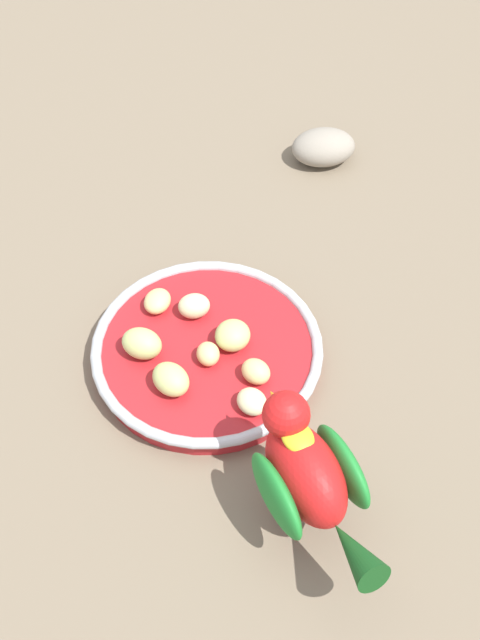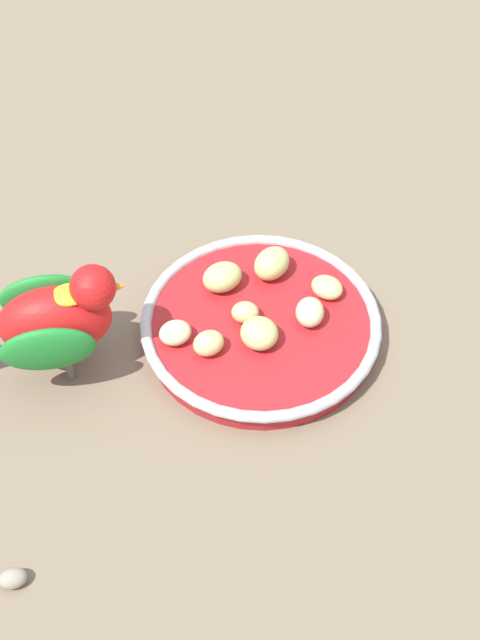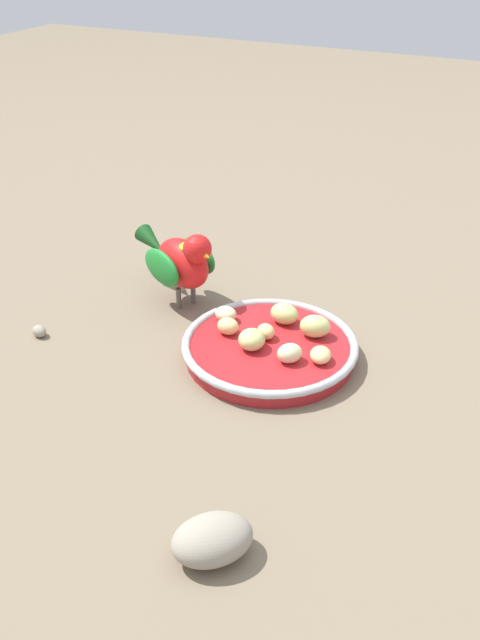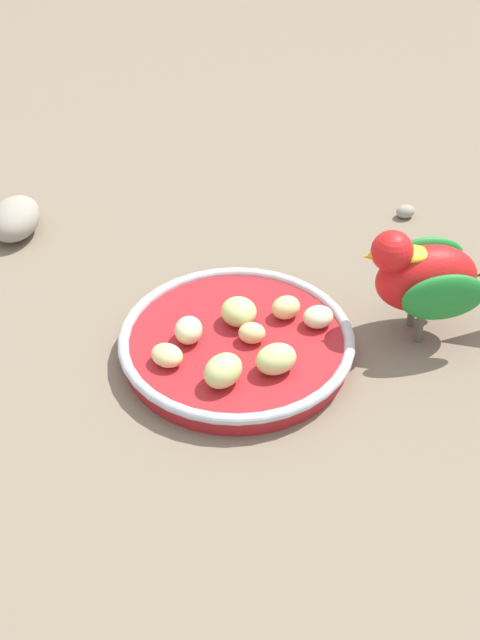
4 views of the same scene
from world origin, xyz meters
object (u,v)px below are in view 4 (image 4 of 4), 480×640
object	(u,v)px
apple_piece_1	(318,317)
apple_piece_6	(167,355)
apple_piece_4	(239,312)
apple_piece_7	(286,307)
apple_piece_2	(189,330)
parrot	(430,275)
feeding_bowl	(237,345)
apple_piece_3	(252,333)
apple_piece_5	(223,371)
apple_piece_0	(276,359)
pebble_0	(405,211)
rock_large	(15,219)

from	to	relation	value
apple_piece_1	apple_piece_6	bearing A→B (deg)	166.71
apple_piece_4	apple_piece_7	bearing A→B (deg)	-23.00
apple_piece_2	parrot	xyz separation A→B (m)	(0.20, -0.10, 0.04)
feeding_bowl	apple_piece_2	xyz separation A→B (m)	(-0.04, 0.02, 0.02)
parrot	apple_piece_7	bearing A→B (deg)	-8.69
apple_piece_4	feeding_bowl	bearing A→B (deg)	-129.45
apple_piece_3	apple_piece_5	distance (m)	0.06
apple_piece_0	apple_piece_3	distance (m)	0.05
pebble_0	apple_piece_0	bearing A→B (deg)	-153.46
apple_piece_5	rock_large	size ratio (longest dim) A/B	0.53
apple_piece_1	apple_piece_5	distance (m)	0.12
apple_piece_3	apple_piece_6	xyz separation A→B (m)	(-0.08, 0.02, -0.00)
apple_piece_6	pebble_0	size ratio (longest dim) A/B	1.43
apple_piece_0	apple_piece_4	distance (m)	0.08
feeding_bowl	apple_piece_5	bearing A→B (deg)	-135.58
apple_piece_4	rock_large	xyz separation A→B (m)	(-0.10, 0.29, -0.01)
apple_piece_5	rock_large	world-z (taller)	apple_piece_5
parrot	pebble_0	distance (m)	0.21
apple_piece_1	apple_piece_2	world-z (taller)	apple_piece_2
apple_piece_4	apple_piece_7	size ratio (longest dim) A/B	1.21
feeding_bowl	apple_piece_4	xyz separation A→B (m)	(0.02, 0.02, 0.02)
parrot	rock_large	xyz separation A→B (m)	(-0.25, 0.38, -0.05)
apple_piece_2	apple_piece_4	bearing A→B (deg)	-5.77
apple_piece_0	apple_piece_1	xyz separation A→B (m)	(0.07, 0.03, -0.00)
feeding_bowl	apple_piece_4	bearing A→B (deg)	50.55
apple_piece_7	apple_piece_3	bearing A→B (deg)	-166.47
apple_piece_7	rock_large	xyz separation A→B (m)	(-0.14, 0.31, -0.01)
apple_piece_1	apple_piece_4	bearing A→B (deg)	142.55
apple_piece_1	apple_piece_6	size ratio (longest dim) A/B	0.95
apple_piece_2	apple_piece_3	world-z (taller)	apple_piece_2
apple_piece_0	apple_piece_7	size ratio (longest dim) A/B	1.34
feeding_bowl	apple_piece_6	world-z (taller)	apple_piece_6
apple_piece_0	rock_large	size ratio (longest dim) A/B	0.52
apple_piece_5	apple_piece_0	bearing A→B (deg)	-15.24
apple_piece_1	apple_piece_7	bearing A→B (deg)	121.98
apple_piece_6	apple_piece_7	distance (m)	0.13
apple_piece_3	pebble_0	xyz separation A→B (m)	(0.28, 0.10, -0.02)
apple_piece_1	apple_piece_6	world-z (taller)	apple_piece_1
apple_piece_7	apple_piece_4	bearing A→B (deg)	157.00
apple_piece_5	rock_large	bearing A→B (deg)	96.71
feeding_bowl	apple_piece_3	bearing A→B (deg)	-44.55
apple_piece_0	apple_piece_3	xyz separation A→B (m)	(0.01, 0.05, -0.00)
apple_piece_3	apple_piece_2	bearing A→B (deg)	143.68
apple_piece_3	pebble_0	size ratio (longest dim) A/B	1.17
apple_piece_2	parrot	world-z (taller)	parrot
rock_large	pebble_0	xyz separation A→B (m)	(0.38, -0.22, -0.01)
apple_piece_3	parrot	bearing A→B (deg)	-21.57
apple_piece_5	apple_piece_7	bearing A→B (deg)	23.36
apple_piece_5	parrot	xyz separation A→B (m)	(0.21, -0.03, 0.03)
feeding_bowl	apple_piece_6	xyz separation A→B (m)	(-0.07, 0.01, 0.02)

